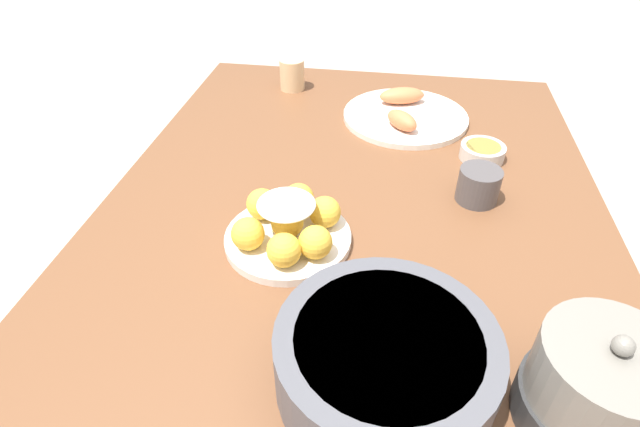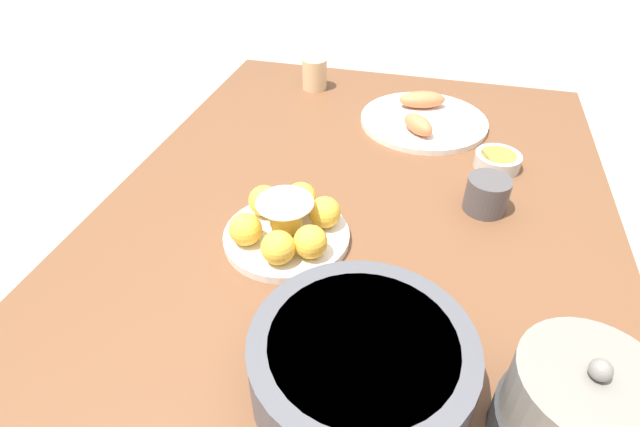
{
  "view_description": "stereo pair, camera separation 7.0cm",
  "coord_description": "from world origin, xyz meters",
  "px_view_note": "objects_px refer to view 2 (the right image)",
  "views": [
    {
      "loc": [
        0.74,
        0.06,
        1.35
      ],
      "look_at": [
        0.04,
        -0.05,
        0.8
      ],
      "focal_mm": 28.0,
      "sensor_mm": 36.0,
      "label": 1
    },
    {
      "loc": [
        0.72,
        0.13,
        1.35
      ],
      "look_at": [
        0.04,
        -0.05,
        0.8
      ],
      "focal_mm": 28.0,
      "sensor_mm": 36.0,
      "label": 2
    }
  ],
  "objects_px": {
    "dining_table": "(350,257)",
    "seafood_platter": "(423,118)",
    "sauce_bowl": "(497,160)",
    "cup_near": "(315,74)",
    "warming_pot": "(576,413)",
    "serving_bowl": "(362,363)",
    "cup_far": "(487,195)",
    "cake_plate": "(287,225)"
  },
  "relations": [
    {
      "from": "seafood_platter",
      "to": "cup_near",
      "type": "height_order",
      "value": "cup_near"
    },
    {
      "from": "seafood_platter",
      "to": "warming_pot",
      "type": "xyz_separation_m",
      "value": [
        0.78,
        0.24,
        0.05
      ]
    },
    {
      "from": "serving_bowl",
      "to": "cup_near",
      "type": "xyz_separation_m",
      "value": [
        -0.91,
        -0.31,
        -0.01
      ]
    },
    {
      "from": "dining_table",
      "to": "serving_bowl",
      "type": "distance_m",
      "value": 0.37
    },
    {
      "from": "serving_bowl",
      "to": "cup_far",
      "type": "bearing_deg",
      "value": 160.25
    },
    {
      "from": "sauce_bowl",
      "to": "cake_plate",
      "type": "bearing_deg",
      "value": -46.71
    },
    {
      "from": "cup_near",
      "to": "cup_far",
      "type": "xyz_separation_m",
      "value": [
        0.46,
        0.47,
        -0.01
      ]
    },
    {
      "from": "cup_near",
      "to": "cup_far",
      "type": "bearing_deg",
      "value": 45.15
    },
    {
      "from": "cup_far",
      "to": "dining_table",
      "type": "bearing_deg",
      "value": -66.36
    },
    {
      "from": "seafood_platter",
      "to": "warming_pot",
      "type": "relative_size",
      "value": 1.82
    },
    {
      "from": "cup_near",
      "to": "cup_far",
      "type": "distance_m",
      "value": 0.66
    },
    {
      "from": "cake_plate",
      "to": "cup_near",
      "type": "relative_size",
      "value": 2.68
    },
    {
      "from": "dining_table",
      "to": "cup_near",
      "type": "xyz_separation_m",
      "value": [
        -0.57,
        -0.23,
        0.13
      ]
    },
    {
      "from": "serving_bowl",
      "to": "sauce_bowl",
      "type": "distance_m",
      "value": 0.63
    },
    {
      "from": "serving_bowl",
      "to": "warming_pot",
      "type": "height_order",
      "value": "warming_pot"
    },
    {
      "from": "sauce_bowl",
      "to": "warming_pot",
      "type": "bearing_deg",
      "value": 5.95
    },
    {
      "from": "sauce_bowl",
      "to": "cup_near",
      "type": "distance_m",
      "value": 0.58
    },
    {
      "from": "cake_plate",
      "to": "sauce_bowl",
      "type": "relative_size",
      "value": 2.3
    },
    {
      "from": "sauce_bowl",
      "to": "warming_pot",
      "type": "relative_size",
      "value": 0.57
    },
    {
      "from": "dining_table",
      "to": "seafood_platter",
      "type": "xyz_separation_m",
      "value": [
        -0.43,
        0.09,
        0.1
      ]
    },
    {
      "from": "dining_table",
      "to": "cup_far",
      "type": "xyz_separation_m",
      "value": [
        -0.1,
        0.24,
        0.12
      ]
    },
    {
      "from": "serving_bowl",
      "to": "cup_far",
      "type": "distance_m",
      "value": 0.47
    },
    {
      "from": "serving_bowl",
      "to": "seafood_platter",
      "type": "height_order",
      "value": "serving_bowl"
    },
    {
      "from": "sauce_bowl",
      "to": "seafood_platter",
      "type": "height_order",
      "value": "seafood_platter"
    },
    {
      "from": "sauce_bowl",
      "to": "cup_far",
      "type": "height_order",
      "value": "cup_far"
    },
    {
      "from": "cup_near",
      "to": "cake_plate",
      "type": "bearing_deg",
      "value": 10.93
    },
    {
      "from": "sauce_bowl",
      "to": "warming_pot",
      "type": "height_order",
      "value": "warming_pot"
    },
    {
      "from": "serving_bowl",
      "to": "warming_pot",
      "type": "xyz_separation_m",
      "value": [
        0.02,
        0.25,
        0.02
      ]
    },
    {
      "from": "sauce_bowl",
      "to": "seafood_platter",
      "type": "bearing_deg",
      "value": -133.39
    },
    {
      "from": "cake_plate",
      "to": "sauce_bowl",
      "type": "xyz_separation_m",
      "value": [
        -0.35,
        0.37,
        -0.02
      ]
    },
    {
      "from": "sauce_bowl",
      "to": "dining_table",
      "type": "bearing_deg",
      "value": -44.92
    },
    {
      "from": "cake_plate",
      "to": "cup_far",
      "type": "bearing_deg",
      "value": 118.38
    },
    {
      "from": "cake_plate",
      "to": "seafood_platter",
      "type": "relative_size",
      "value": 0.72
    },
    {
      "from": "cake_plate",
      "to": "cup_far",
      "type": "distance_m",
      "value": 0.39
    },
    {
      "from": "cake_plate",
      "to": "cup_far",
      "type": "relative_size",
      "value": 2.76
    },
    {
      "from": "dining_table",
      "to": "seafood_platter",
      "type": "relative_size",
      "value": 4.63
    },
    {
      "from": "seafood_platter",
      "to": "cup_far",
      "type": "xyz_separation_m",
      "value": [
        0.33,
        0.15,
        0.02
      ]
    },
    {
      "from": "dining_table",
      "to": "sauce_bowl",
      "type": "height_order",
      "value": "sauce_bowl"
    },
    {
      "from": "cake_plate",
      "to": "cup_near",
      "type": "height_order",
      "value": "cake_plate"
    },
    {
      "from": "cake_plate",
      "to": "sauce_bowl",
      "type": "bearing_deg",
      "value": 133.29
    },
    {
      "from": "warming_pot",
      "to": "seafood_platter",
      "type": "bearing_deg",
      "value": -162.99
    },
    {
      "from": "sauce_bowl",
      "to": "cup_far",
      "type": "bearing_deg",
      "value": -9.11
    }
  ]
}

